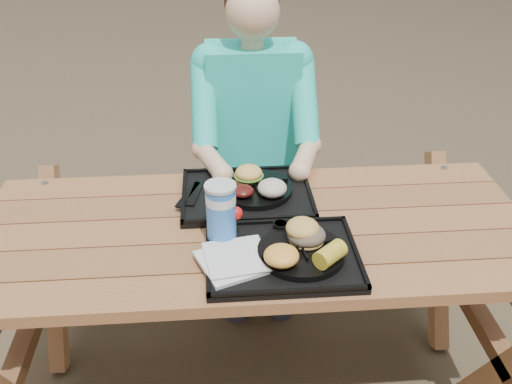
{
  "coord_description": "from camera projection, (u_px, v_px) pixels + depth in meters",
  "views": [
    {
      "loc": [
        -0.12,
        -1.52,
        1.8
      ],
      "look_at": [
        0.0,
        0.0,
        0.88
      ],
      "focal_mm": 40.0,
      "sensor_mm": 36.0,
      "label": 1
    }
  ],
  "objects": [
    {
      "name": "potato_salad",
      "position": [
        272.0,
        188.0,
        1.92
      ],
      "size": [
        0.1,
        0.1,
        0.06
      ],
      "primitive_type": "ellipsoid",
      "color": "beige",
      "rests_on": "plate_far"
    },
    {
      "name": "plate_near",
      "position": [
        301.0,
        252.0,
        1.68
      ],
      "size": [
        0.26,
        0.26,
        0.02
      ],
      "primitive_type": "cylinder",
      "color": "black",
      "rests_on": "tray_near"
    },
    {
      "name": "sandwich",
      "position": [
        307.0,
        226.0,
        1.68
      ],
      "size": [
        0.11,
        0.11,
        0.11
      ],
      "primitive_type": null,
      "color": "gold",
      "rests_on": "plate_near"
    },
    {
      "name": "burger",
      "position": [
        249.0,
        170.0,
        2.0
      ],
      "size": [
        0.1,
        0.1,
        0.09
      ],
      "primitive_type": null,
      "color": "#F5B256",
      "rests_on": "plate_far"
    },
    {
      "name": "ground",
      "position": [
        256.0,
        384.0,
        2.23
      ],
      "size": [
        60.0,
        60.0,
        0.0
      ],
      "primitive_type": "plane",
      "color": "#999999",
      "rests_on": "ground"
    },
    {
      "name": "diner",
      "position": [
        253.0,
        157.0,
        2.5
      ],
      "size": [
        0.48,
        0.84,
        1.28
      ],
      "primitive_type": null,
      "color": "teal",
      "rests_on": "ground"
    },
    {
      "name": "condiment_mustard",
      "position": [
        298.0,
        227.0,
        1.79
      ],
      "size": [
        0.05,
        0.05,
        0.03
      ],
      "primitive_type": "cylinder",
      "color": "yellow",
      "rests_on": "tray_near"
    },
    {
      "name": "soda_cup",
      "position": [
        221.0,
        214.0,
        1.71
      ],
      "size": [
        0.09,
        0.09,
        0.18
      ],
      "primitive_type": "cylinder",
      "color": "blue",
      "rests_on": "tray_near"
    },
    {
      "name": "corn_cob",
      "position": [
        330.0,
        254.0,
        1.61
      ],
      "size": [
        0.13,
        0.13,
        0.06
      ],
      "primitive_type": null,
      "rotation": [
        0.0,
        0.0,
        0.72
      ],
      "color": "gold",
      "rests_on": "plate_near"
    },
    {
      "name": "tray_far",
      "position": [
        247.0,
        196.0,
        1.99
      ],
      "size": [
        0.45,
        0.35,
        0.02
      ],
      "primitive_type": "cube",
      "color": "black",
      "rests_on": "picnic_table"
    },
    {
      "name": "plate_far",
      "position": [
        255.0,
        189.0,
        1.99
      ],
      "size": [
        0.26,
        0.26,
        0.02
      ],
      "primitive_type": "cylinder",
      "color": "black",
      "rests_on": "tray_far"
    },
    {
      "name": "napkin_stack",
      "position": [
        233.0,
        260.0,
        1.65
      ],
      "size": [
        0.24,
        0.24,
        0.02
      ],
      "primitive_type": "cube",
      "rotation": [
        0.0,
        0.0,
        0.37
      ],
      "color": "silver",
      "rests_on": "tray_near"
    },
    {
      "name": "picnic_table",
      "position": [
        256.0,
        313.0,
        2.04
      ],
      "size": [
        1.8,
        1.49,
        0.75
      ],
      "primitive_type": null,
      "color": "#999999",
      "rests_on": "ground"
    },
    {
      "name": "tray_near",
      "position": [
        282.0,
        257.0,
        1.69
      ],
      "size": [
        0.45,
        0.35,
        0.02
      ],
      "primitive_type": "cube",
      "color": "black",
      "rests_on": "picnic_table"
    },
    {
      "name": "cutlery_far",
      "position": [
        195.0,
        193.0,
        1.98
      ],
      "size": [
        0.06,
        0.17,
        0.01
      ],
      "primitive_type": "cube",
      "rotation": [
        0.0,
        0.0,
        -0.2
      ],
      "color": "black",
      "rests_on": "tray_far"
    },
    {
      "name": "condiment_bbq",
      "position": [
        281.0,
        227.0,
        1.79
      ],
      "size": [
        0.05,
        0.05,
        0.03
      ],
      "primitive_type": "cylinder",
      "color": "black",
      "rests_on": "tray_near"
    },
    {
      "name": "mac_cheese",
      "position": [
        281.0,
        256.0,
        1.61
      ],
      "size": [
        0.1,
        0.1,
        0.05
      ],
      "primitive_type": "ellipsoid",
      "color": "#F6B140",
      "rests_on": "plate_near"
    },
    {
      "name": "baked_beans",
      "position": [
        243.0,
        191.0,
        1.93
      ],
      "size": [
        0.08,
        0.08,
        0.03
      ],
      "primitive_type": "ellipsoid",
      "color": "#4B120F",
      "rests_on": "plate_far"
    }
  ]
}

